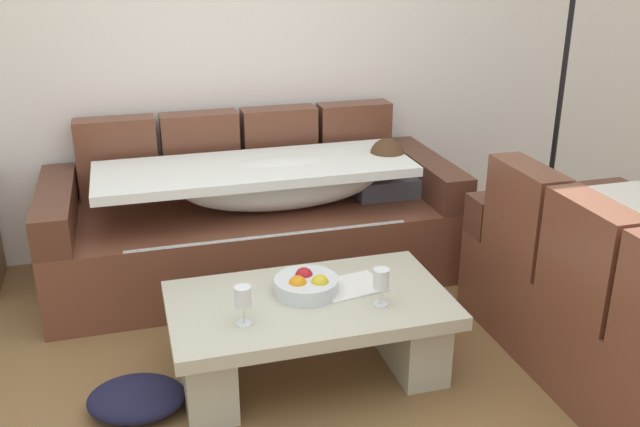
# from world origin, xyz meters

# --- Properties ---
(back_wall) EXTENTS (9.00, 0.10, 2.70)m
(back_wall) POSITION_xyz_m (0.00, 2.15, 1.35)
(back_wall) COLOR white
(back_wall) RESTS_ON ground_plane
(couch_along_wall) EXTENTS (2.26, 0.92, 0.88)m
(couch_along_wall) POSITION_xyz_m (0.20, 1.62, 0.33)
(couch_along_wall) COLOR brown
(couch_along_wall) RESTS_ON ground_plane
(coffee_table) EXTENTS (1.20, 0.68, 0.38)m
(coffee_table) POSITION_xyz_m (0.20, 0.54, 0.24)
(coffee_table) COLOR #BAB8A2
(coffee_table) RESTS_ON ground_plane
(fruit_bowl) EXTENTS (0.28, 0.28, 0.10)m
(fruit_bowl) POSITION_xyz_m (0.21, 0.59, 0.42)
(fruit_bowl) COLOR silver
(fruit_bowl) RESTS_ON coffee_table
(wine_glass_near_left) EXTENTS (0.07, 0.07, 0.17)m
(wine_glass_near_left) POSITION_xyz_m (-0.10, 0.41, 0.50)
(wine_glass_near_left) COLOR silver
(wine_glass_near_left) RESTS_ON coffee_table
(wine_glass_near_right) EXTENTS (0.07, 0.07, 0.17)m
(wine_glass_near_right) POSITION_xyz_m (0.48, 0.41, 0.50)
(wine_glass_near_right) COLOR silver
(wine_glass_near_right) RESTS_ON coffee_table
(open_magazine) EXTENTS (0.31, 0.25, 0.01)m
(open_magazine) POSITION_xyz_m (0.41, 0.59, 0.39)
(open_magazine) COLOR white
(open_magazine) RESTS_ON coffee_table
(floor_lamp) EXTENTS (0.33, 0.31, 1.95)m
(floor_lamp) POSITION_xyz_m (1.97, 1.49, 1.12)
(floor_lamp) COLOR black
(floor_lamp) RESTS_ON ground_plane
(crumpled_garment) EXTENTS (0.46, 0.39, 0.12)m
(crumpled_garment) POSITION_xyz_m (-0.55, 0.48, 0.06)
(crumpled_garment) COLOR #191933
(crumpled_garment) RESTS_ON ground_plane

